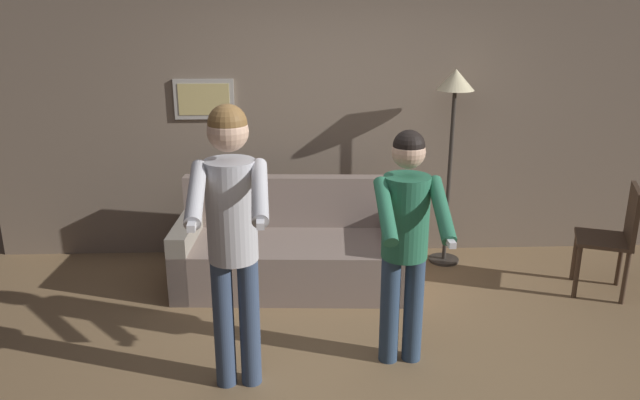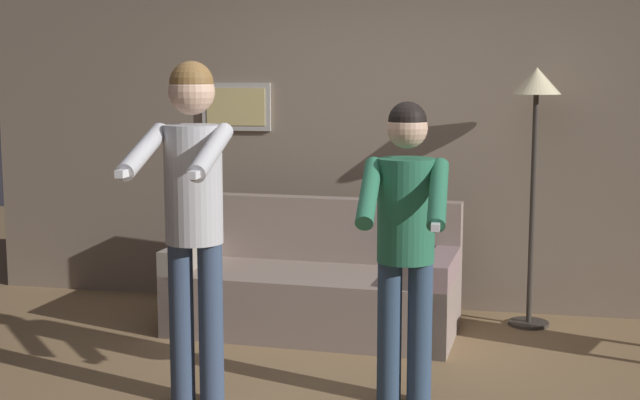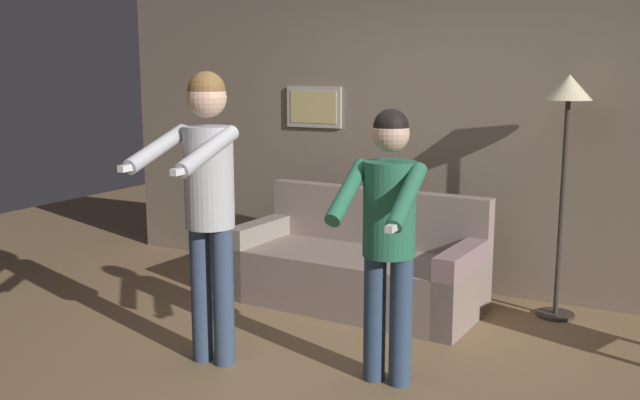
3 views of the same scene
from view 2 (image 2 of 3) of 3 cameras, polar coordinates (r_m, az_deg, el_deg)
name	(u,v)px [view 2 (image 2 of 3)]	position (r m, az deg, el deg)	size (l,w,h in m)	color
back_wall_assembly	(394,133)	(6.59, 4.79, 4.28)	(6.40, 0.09, 2.60)	#7E6D5C
couch	(315,290)	(6.09, -0.30, -5.77)	(1.94, 0.95, 0.87)	gray
torchiere_lamp	(536,112)	(6.19, 13.63, 5.47)	(0.33, 0.33, 1.78)	#332D28
person_standing_left	(193,197)	(4.62, -8.16, 0.19)	(0.46, 0.75, 1.80)	#364663
person_standing_right	(406,227)	(4.63, 5.51, -1.72)	(0.45, 0.63, 1.60)	#314662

